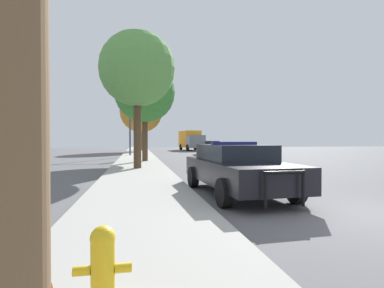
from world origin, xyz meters
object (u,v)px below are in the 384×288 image
at_px(box_truck, 191,140).
at_px(police_car, 236,167).
at_px(tree_sidewalk_far, 141,111).
at_px(fire_hydrant, 103,266).
at_px(traffic_light, 143,113).
at_px(car_background_oncoming, 210,147).
at_px(tree_sidewalk_near, 137,69).
at_px(tree_sidewalk_mid, 145,92).

bearing_deg(box_truck, police_car, 78.09).
relative_size(police_car, tree_sidewalk_far, 0.63).
distance_m(police_car, box_truck, 35.24).
bearing_deg(fire_hydrant, box_truck, 78.77).
height_order(police_car, traffic_light, traffic_light).
distance_m(police_car, tree_sidewalk_far, 32.82).
xyz_separation_m(car_background_oncoming, tree_sidewalk_far, (-6.80, 10.76, 4.62)).
distance_m(fire_hydrant, car_background_oncoming, 28.43).
xyz_separation_m(box_truck, tree_sidewalk_near, (-7.76, -27.70, 3.61)).
xyz_separation_m(tree_sidewalk_far, tree_sidewalk_near, (-0.55, -25.23, -0.22)).
relative_size(fire_hydrant, tree_sidewalk_near, 0.10).
bearing_deg(box_truck, tree_sidewalk_far, 15.03).
bearing_deg(fire_hydrant, tree_sidewalk_near, 88.64).
height_order(traffic_light, tree_sidewalk_near, tree_sidewalk_near).
distance_m(box_truck, tree_sidewalk_far, 8.53).
bearing_deg(tree_sidewalk_mid, car_background_oncoming, 53.69).
bearing_deg(police_car, car_background_oncoming, -104.82).
height_order(police_car, tree_sidewalk_far, tree_sidewalk_far).
bearing_deg(fire_hydrant, tree_sidewalk_mid, 87.40).
distance_m(fire_hydrant, tree_sidewalk_mid, 18.60).
xyz_separation_m(police_car, car_background_oncoming, (4.51, 21.65, -0.00)).
height_order(tree_sidewalk_mid, tree_sidewalk_near, tree_sidewalk_near).
xyz_separation_m(fire_hydrant, tree_sidewalk_mid, (0.82, 18.08, 4.28)).
xyz_separation_m(police_car, tree_sidewalk_mid, (-2.33, 12.35, 4.03)).
height_order(tree_sidewalk_far, tree_sidewalk_mid, tree_sidewalk_far).
bearing_deg(tree_sidewalk_mid, box_truck, 72.18).
relative_size(fire_hydrant, tree_sidewalk_far, 0.09).
bearing_deg(traffic_light, tree_sidewalk_near, -92.25).
xyz_separation_m(traffic_light, tree_sidewalk_near, (-0.51, -13.01, 1.06)).
distance_m(traffic_light, tree_sidewalk_near, 13.06).
relative_size(police_car, fire_hydrant, 7.03).
bearing_deg(car_background_oncoming, traffic_light, 10.51).
distance_m(box_truck, tree_sidewalk_mid, 23.89).
distance_m(tree_sidewalk_far, tree_sidewalk_near, 25.23).
height_order(police_car, tree_sidewalk_mid, tree_sidewalk_mid).
bearing_deg(tree_sidewalk_near, police_car, -68.44).
xyz_separation_m(box_truck, tree_sidewalk_mid, (-7.25, -22.54, 3.24)).
bearing_deg(car_background_oncoming, tree_sidewalk_near, 61.58).
bearing_deg(traffic_light, tree_sidewalk_far, 89.84).
bearing_deg(police_car, box_truck, -101.08).
bearing_deg(tree_sidewalk_mid, police_car, -79.33).
xyz_separation_m(police_car, fire_hydrant, (-3.15, -5.73, -0.25)).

